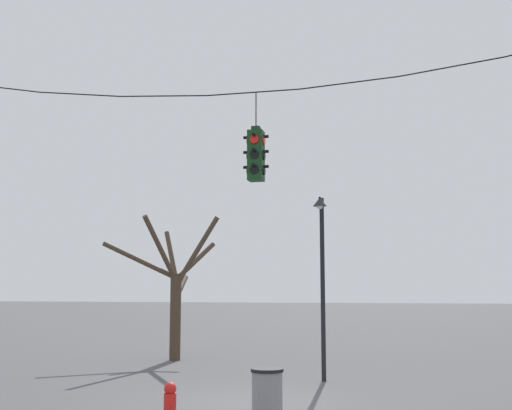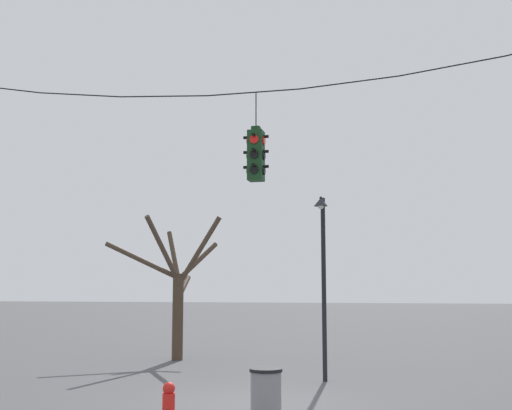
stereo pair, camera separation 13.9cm
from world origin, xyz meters
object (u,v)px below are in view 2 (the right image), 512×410
Objects in this scene: traffic_light_near_left_pole at (256,155)px; fire_hydrant at (169,404)px; street_lamp at (323,259)px; bare_tree at (177,288)px; trash_bin at (266,395)px.

traffic_light_near_left_pole is 5.84m from fire_hydrant.
street_lamp is 6.41× the size of fire_hydrant.
traffic_light_near_left_pole reaches higher than bare_tree.
fire_hydrant is (3.60, -9.94, -2.03)m from bare_tree.
street_lamp is 5.07× the size of trash_bin.
traffic_light_near_left_pole reaches higher than street_lamp.
street_lamp reaches higher than trash_bin.
trash_bin is (-0.37, -5.28, -2.69)m from street_lamp.
street_lamp reaches higher than fire_hydrant.
fire_hydrant is at bearing -70.10° from bare_tree.
bare_tree is 10.76m from fire_hydrant.
street_lamp is at bearing 86.00° from trash_bin.
bare_tree is 6.45× the size of fire_hydrant.
street_lamp is 6.89m from fire_hydrant.
bare_tree is 5.10× the size of trash_bin.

